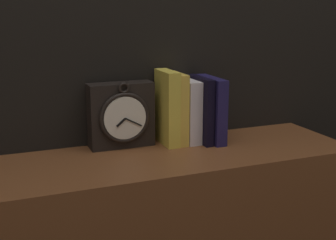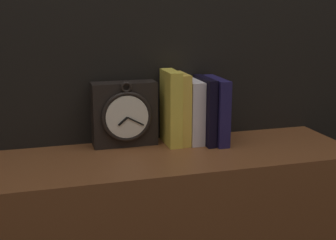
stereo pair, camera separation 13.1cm
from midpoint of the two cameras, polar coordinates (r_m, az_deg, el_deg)
clock at (r=1.40m, az=-8.38°, el=0.54°), size 0.19×0.08×0.20m
book_slot0_yellow at (r=1.41m, az=-2.74°, el=1.47°), size 0.04×0.12×0.23m
book_slot1_yellow at (r=1.43m, az=-1.49°, el=1.41°), size 0.03×0.12×0.22m
book_slot2_white at (r=1.44m, az=-0.10°, el=1.07°), size 0.04×0.12×0.19m
book_slot3_black at (r=1.44m, az=1.37°, el=1.26°), size 0.03×0.15×0.20m
book_slot4_navy at (r=1.45m, az=2.67°, el=1.28°), size 0.03×0.16×0.20m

